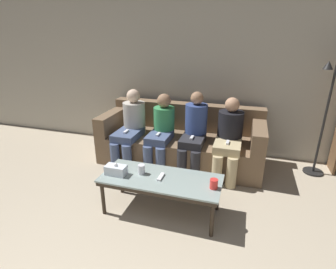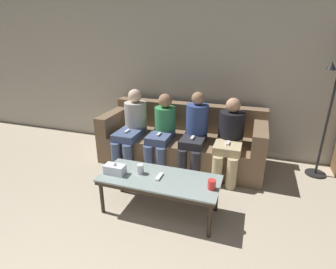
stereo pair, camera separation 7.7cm
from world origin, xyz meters
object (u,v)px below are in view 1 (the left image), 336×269
(seated_person_left_end, at_px, (131,125))
(seated_person_mid_left, at_px, (161,130))
(couch, at_px, (181,141))
(seated_person_mid_right, at_px, (194,131))
(seated_person_right_end, at_px, (229,136))
(cup_near_left, at_px, (142,169))
(game_remote, at_px, (161,177))
(coffee_table, at_px, (161,181))
(cup_near_right, at_px, (214,184))
(tissue_box, at_px, (116,170))
(standing_lamp, at_px, (331,98))

(seated_person_left_end, xyz_separation_m, seated_person_mid_left, (0.47, 0.00, -0.02))
(couch, xyz_separation_m, seated_person_left_end, (-0.70, -0.24, 0.26))
(seated_person_mid_left, xyz_separation_m, seated_person_mid_right, (0.47, 0.02, 0.03))
(couch, xyz_separation_m, seated_person_right_end, (0.70, -0.23, 0.25))
(cup_near_left, distance_m, game_remote, 0.23)
(seated_person_mid_right, xyz_separation_m, seated_person_right_end, (0.47, -0.01, -0.02))
(coffee_table, relative_size, seated_person_left_end, 1.17)
(seated_person_left_end, bearing_deg, seated_person_right_end, 0.43)
(coffee_table, height_order, cup_near_right, cup_near_right)
(cup_near_left, relative_size, game_remote, 0.68)
(cup_near_left, xyz_separation_m, seated_person_left_end, (-0.59, 1.03, 0.09))
(game_remote, xyz_separation_m, seated_person_mid_right, (0.12, 1.07, 0.14))
(cup_near_right, distance_m, tissue_box, 1.02)
(standing_lamp, xyz_separation_m, seated_person_mid_right, (-1.64, -0.37, -0.48))
(tissue_box, relative_size, standing_lamp, 0.13)
(cup_near_right, height_order, standing_lamp, standing_lamp)
(coffee_table, bearing_deg, seated_person_mid_right, 83.59)
(couch, distance_m, seated_person_right_end, 0.78)
(coffee_table, relative_size, tissue_box, 5.66)
(game_remote, bearing_deg, couch, 95.01)
(coffee_table, bearing_deg, seated_person_mid_left, 108.17)
(cup_near_left, xyz_separation_m, seated_person_right_end, (0.81, 1.04, 0.08))
(cup_near_right, xyz_separation_m, standing_lamp, (1.21, 1.48, 0.58))
(cup_near_left, xyz_separation_m, seated_person_mid_right, (0.34, 1.05, 0.10))
(couch, height_order, seated_person_right_end, seated_person_right_end)
(tissue_box, distance_m, seated_person_right_end, 1.55)
(tissue_box, bearing_deg, cup_near_left, 20.13)
(coffee_table, xyz_separation_m, cup_near_left, (-0.22, 0.02, 0.09))
(seated_person_mid_right, bearing_deg, cup_near_left, -108.02)
(cup_near_right, relative_size, standing_lamp, 0.06)
(tissue_box, bearing_deg, seated_person_mid_left, 83.58)
(tissue_box, distance_m, seated_person_mid_right, 1.29)
(cup_near_right, distance_m, seated_person_mid_left, 1.41)
(seated_person_mid_left, relative_size, seated_person_mid_right, 0.95)
(coffee_table, bearing_deg, seated_person_right_end, 61.08)
(tissue_box, height_order, game_remote, tissue_box)
(couch, height_order, seated_person_mid_left, seated_person_mid_left)
(cup_near_left, bearing_deg, seated_person_left_end, 119.81)
(cup_near_right, distance_m, game_remote, 0.55)
(cup_near_right, height_order, seated_person_left_end, seated_person_left_end)
(coffee_table, distance_m, seated_person_left_end, 1.34)
(game_remote, distance_m, seated_person_mid_right, 1.09)
(tissue_box, bearing_deg, cup_near_right, 1.97)
(couch, relative_size, seated_person_mid_left, 2.27)
(seated_person_mid_right, bearing_deg, game_remote, -96.41)
(seated_person_mid_left, xyz_separation_m, seated_person_right_end, (0.93, 0.01, 0.01))
(seated_person_right_end, bearing_deg, coffee_table, -118.92)
(cup_near_right, xyz_separation_m, seated_person_right_end, (0.04, 1.10, 0.09))
(cup_near_right, bearing_deg, couch, 116.50)
(coffee_table, xyz_separation_m, seated_person_right_end, (0.59, 1.06, 0.18))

